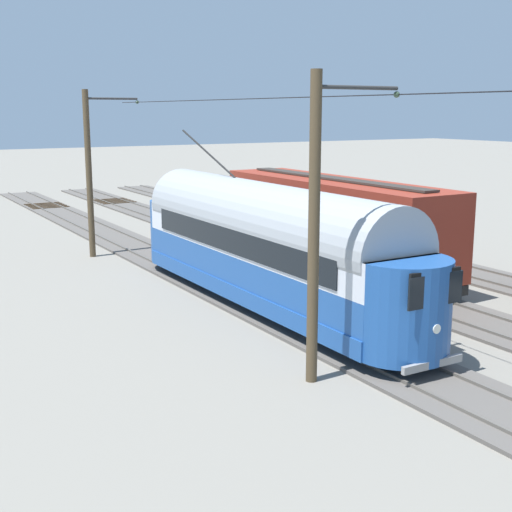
{
  "coord_description": "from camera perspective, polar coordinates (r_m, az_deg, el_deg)",
  "views": [
    {
      "loc": [
        16.98,
        18.95,
        6.65
      ],
      "look_at": [
        5.87,
        0.05,
        2.09
      ],
      "focal_mm": 49.02,
      "sensor_mm": 36.0,
      "label": 1
    }
  ],
  "objects": [
    {
      "name": "vintage_streetcar",
      "position": [
        23.64,
        0.71,
        1.04
      ],
      "size": [
        2.65,
        16.22,
        5.73
      ],
      "color": "#1E4C93",
      "rests_on": "ground"
    },
    {
      "name": "track_adjacent_siding",
      "position": [
        26.51,
        10.62,
        -2.86
      ],
      "size": [
        2.8,
        80.0,
        0.18
      ],
      "color": "#56514C",
      "rests_on": "ground"
    },
    {
      "name": "catenary_pole_foreground",
      "position": [
        32.87,
        -13.38,
        6.74
      ],
      "size": [
        2.66,
        0.28,
        7.6
      ],
      "color": "#4C3D28",
      "rests_on": "ground"
    },
    {
      "name": "ground_plane",
      "position": [
        26.3,
        11.06,
        -3.11
      ],
      "size": [
        220.0,
        220.0,
        0.0
      ],
      "primitive_type": "plane",
      "color": "gray"
    },
    {
      "name": "catenary_pole_mid_near",
      "position": [
        16.86,
        4.92,
        2.51
      ],
      "size": [
        2.66,
        0.28,
        7.6
      ],
      "color": "#4C3D28",
      "rests_on": "ground"
    },
    {
      "name": "switch_stand",
      "position": [
        35.6,
        10.78,
        1.93
      ],
      "size": [
        0.5,
        0.3,
        1.24
      ],
      "color": "black",
      "rests_on": "ground"
    },
    {
      "name": "track_streetcar_siding",
      "position": [
        29.93,
        17.81,
        -1.55
      ],
      "size": [
        2.8,
        80.0,
        0.18
      ],
      "color": "#56514C",
      "rests_on": "ground"
    },
    {
      "name": "boxcar_far_siding",
      "position": [
        28.7,
        6.27,
        2.69
      ],
      "size": [
        2.96,
        12.29,
        3.85
      ],
      "color": "maroon",
      "rests_on": "ground"
    },
    {
      "name": "track_third_siding",
      "position": [
        23.65,
        1.47,
        -4.45
      ],
      "size": [
        2.8,
        80.0,
        0.18
      ],
      "color": "#56514C",
      "rests_on": "ground"
    }
  ]
}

